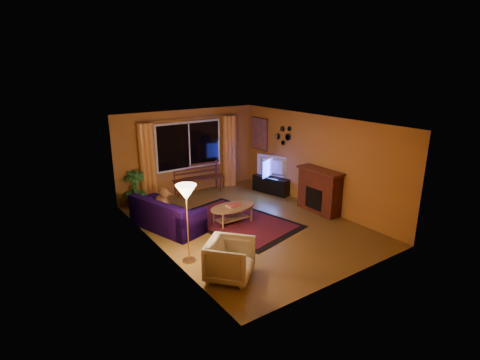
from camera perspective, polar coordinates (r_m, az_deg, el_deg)
floor at (r=9.23m, az=1.06°, el=-6.76°), size 4.50×6.00×0.02m
ceiling at (r=8.53m, az=1.16°, el=8.93°), size 4.50×6.00×0.02m
wall_back at (r=11.30m, az=-7.85°, el=4.29°), size 4.50×0.02×2.50m
wall_left at (r=7.76m, az=-12.60°, el=-1.90°), size 0.02×6.00×2.50m
wall_right at (r=10.23m, az=11.46°, el=2.77°), size 0.02×6.00×2.50m
window at (r=11.20m, az=-7.74°, el=5.23°), size 2.00×0.02×1.30m
curtain_rod at (r=11.02m, az=-7.79°, el=9.27°), size 3.20×0.03×0.03m
curtain_left at (r=10.69m, az=-13.96°, el=2.50°), size 0.36×0.36×2.24m
curtain_right at (r=11.87m, az=-1.71°, el=4.42°), size 0.36×0.36×2.24m
bench at (r=11.41m, az=-6.38°, el=-0.85°), size 1.56×0.64×0.45m
potted_plant at (r=10.53m, az=-15.70°, el=-1.36°), size 0.71×0.71×1.00m
sofa at (r=9.01m, az=-11.04°, el=-5.04°), size 1.30×2.00×0.75m
dog at (r=9.31m, az=-11.88°, el=-2.94°), size 0.43×0.49×0.44m
armchair at (r=6.87m, az=-1.55°, el=-11.76°), size 1.07×1.07×0.81m
floor_lamp at (r=7.31m, az=-7.99°, el=-6.64°), size 0.33×0.33×1.60m
rug at (r=9.35m, az=-0.50°, el=-6.29°), size 2.49×3.31×0.02m
coffee_table at (r=9.20m, az=-1.12°, el=-5.30°), size 1.21×1.21×0.43m
tv_console at (r=11.39m, az=4.86°, el=-0.72°), size 0.69×1.25×0.50m
television at (r=11.23m, az=4.93°, el=2.03°), size 0.60×1.06×0.64m
fireplace at (r=10.02m, az=12.02°, el=-1.75°), size 0.40×1.20×1.10m
mirror_cluster at (r=11.00m, az=6.58°, el=6.93°), size 0.06×0.60×0.56m
painting at (r=11.91m, az=2.95°, el=7.05°), size 0.04×0.76×0.96m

